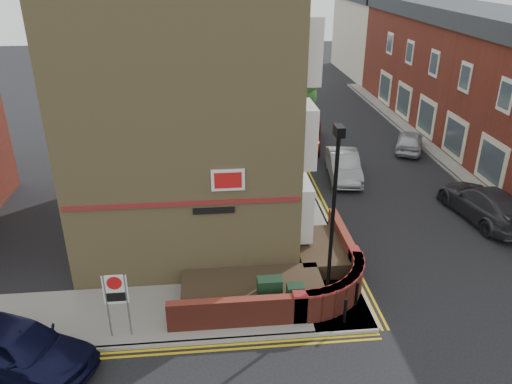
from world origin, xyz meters
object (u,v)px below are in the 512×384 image
Objects in this scene: zone_sign at (116,294)px; silver_car_near at (344,165)px; utility_cabinet_large at (270,294)px; navy_hatchback at (18,347)px; lamppost at (332,222)px.

zone_sign reaches higher than silver_car_near.
utility_cabinet_large is 7.57m from navy_hatchback.
silver_car_near is at bearing 49.09° from zone_sign.
lamppost is 1.46× the size of silver_car_near.
lamppost is at bearing 6.07° from zone_sign.
zone_sign reaches higher than navy_hatchback.
utility_cabinet_large is at bearing 176.99° from lamppost.
navy_hatchback is at bearing -169.59° from lamppost.
zone_sign is (-4.70, -0.80, 0.92)m from utility_cabinet_large.
lamppost reaches higher than utility_cabinet_large.
zone_sign is 0.49× the size of navy_hatchback.
navy_hatchback reaches higher than silver_car_near.
lamppost is 2.86× the size of zone_sign.
lamppost is 6.85m from zone_sign.
navy_hatchback reaches higher than utility_cabinet_large.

